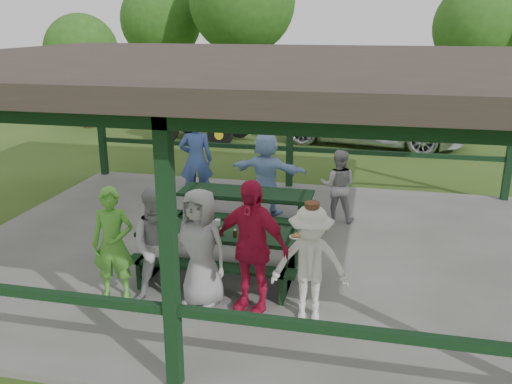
% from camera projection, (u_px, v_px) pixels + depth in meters
% --- Properties ---
extents(ground, '(90.00, 90.00, 0.00)m').
position_uv_depth(ground, '(254.00, 252.00, 9.44)').
color(ground, '#314C17').
rests_on(ground, ground).
extents(concrete_slab, '(10.00, 8.00, 0.10)m').
position_uv_depth(concrete_slab, '(254.00, 250.00, 9.43)').
color(concrete_slab, slate).
rests_on(concrete_slab, ground).
extents(pavilion_structure, '(10.60, 8.60, 3.24)m').
position_uv_depth(pavilion_structure, '(253.00, 67.00, 8.49)').
color(pavilion_structure, black).
rests_on(pavilion_structure, concrete_slab).
extents(picnic_table_near, '(2.47, 1.39, 0.75)m').
position_uv_depth(picnic_table_near, '(221.00, 248.00, 8.21)').
color(picnic_table_near, black).
rests_on(picnic_table_near, concrete_slab).
extents(picnic_table_far, '(2.46, 1.39, 0.75)m').
position_uv_depth(picnic_table_far, '(246.00, 206.00, 10.09)').
color(picnic_table_far, black).
rests_on(picnic_table_far, concrete_slab).
extents(table_setting, '(2.53, 0.45, 0.10)m').
position_uv_depth(table_setting, '(226.00, 228.00, 8.13)').
color(table_setting, white).
rests_on(table_setting, picnic_table_near).
extents(contestant_green, '(0.66, 0.50, 1.63)m').
position_uv_depth(contestant_green, '(113.00, 244.00, 7.49)').
color(contestant_green, '#55A937').
rests_on(contestant_green, concrete_slab).
extents(contestant_grey_left, '(0.97, 0.87, 1.66)m').
position_uv_depth(contestant_grey_left, '(160.00, 247.00, 7.35)').
color(contestant_grey_left, '#97989A').
rests_on(contestant_grey_left, concrete_slab).
extents(contestant_grey_mid, '(0.91, 0.70, 1.66)m').
position_uv_depth(contestant_grey_mid, '(200.00, 248.00, 7.30)').
color(contestant_grey_mid, '#959497').
rests_on(contestant_grey_mid, concrete_slab).
extents(contestant_red, '(1.16, 0.71, 1.84)m').
position_uv_depth(contestant_red, '(251.00, 247.00, 7.12)').
color(contestant_red, '#BE153C').
rests_on(contestant_red, concrete_slab).
extents(contestant_white_fedora, '(1.06, 0.69, 1.61)m').
position_uv_depth(contestant_white_fedora, '(310.00, 263.00, 6.95)').
color(contestant_white_fedora, white).
rests_on(contestant_white_fedora, concrete_slab).
extents(spectator_lblue, '(1.63, 0.73, 1.70)m').
position_uv_depth(spectator_lblue, '(266.00, 173.00, 10.85)').
color(spectator_lblue, '#9BBFF0').
rests_on(spectator_lblue, concrete_slab).
extents(spectator_blue, '(0.81, 0.65, 1.92)m').
position_uv_depth(spectator_blue, '(196.00, 160.00, 11.41)').
color(spectator_blue, '#3C559D').
rests_on(spectator_blue, concrete_slab).
extents(spectator_grey, '(0.70, 0.55, 1.43)m').
position_uv_depth(spectator_grey, '(338.00, 186.00, 10.47)').
color(spectator_grey, '#999A9C').
rests_on(spectator_grey, concrete_slab).
extents(pickup_truck, '(6.26, 3.70, 1.63)m').
position_uv_depth(pickup_truck, '(375.00, 119.00, 17.66)').
color(pickup_truck, silver).
rests_on(pickup_truck, ground).
extents(farm_trailer, '(4.21, 2.19, 1.46)m').
position_uv_depth(farm_trailer, '(204.00, 119.00, 18.17)').
color(farm_trailer, navy).
rests_on(farm_trailer, ground).
extents(tree_far_left, '(3.66, 3.66, 5.73)m').
position_uv_depth(tree_far_left, '(161.00, 21.00, 24.69)').
color(tree_far_left, '#361F15').
rests_on(tree_far_left, ground).
extents(tree_left, '(4.38, 4.38, 6.85)m').
position_uv_depth(tree_left, '(242.00, 1.00, 22.28)').
color(tree_left, '#361F15').
rests_on(tree_left, ground).
extents(tree_mid, '(3.44, 3.44, 5.38)m').
position_uv_depth(tree_mid, '(479.00, 27.00, 20.63)').
color(tree_mid, '#361F15').
rests_on(tree_mid, ground).
extents(tree_edge_left, '(2.65, 2.65, 4.15)m').
position_uv_depth(tree_edge_left, '(81.00, 52.00, 19.71)').
color(tree_edge_left, '#361F15').
rests_on(tree_edge_left, ground).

